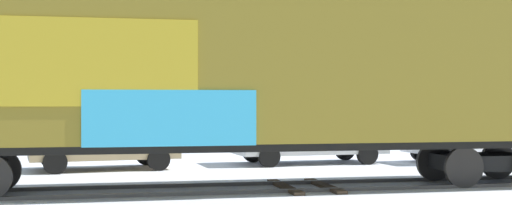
{
  "coord_description": "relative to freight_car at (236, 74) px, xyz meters",
  "views": [
    {
      "loc": [
        -2.76,
        -14.93,
        1.94
      ],
      "look_at": [
        1.35,
        2.01,
        1.91
      ],
      "focal_mm": 48.94,
      "sensor_mm": 36.0,
      "label": 1
    }
  ],
  "objects": [
    {
      "name": "ground_plane",
      "position": [
        -0.42,
        0.0,
        -2.54
      ],
      "size": [
        260.0,
        260.0,
        0.0
      ],
      "primitive_type": "plane",
      "color": "silver"
    },
    {
      "name": "freight_car",
      "position": [
        0.0,
        0.0,
        0.0
      ],
      "size": [
        17.97,
        3.4,
        4.38
      ],
      "color": "olive",
      "rests_on": "ground_plane"
    },
    {
      "name": "parked_car_tan",
      "position": [
        -2.74,
        5.37,
        -1.64
      ],
      "size": [
        4.26,
        2.34,
        1.79
      ],
      "color": "#9E8966",
      "rests_on": "ground_plane"
    },
    {
      "name": "track",
      "position": [
        0.4,
        -0.01,
        -2.5
      ],
      "size": [
        60.02,
        3.6,
        0.08
      ],
      "color": "#4C4742",
      "rests_on": "ground_plane"
    },
    {
      "name": "parked_car_white",
      "position": [
        8.9,
        5.09,
        -1.75
      ],
      "size": [
        4.53,
        2.19,
        1.57
      ],
      "color": "silver",
      "rests_on": "ground_plane"
    },
    {
      "name": "flagpole",
      "position": [
        -3.24,
        9.22,
        2.31
      ],
      "size": [
        0.49,
        1.29,
        7.74
      ],
      "color": "silver",
      "rests_on": "ground_plane"
    },
    {
      "name": "parked_car_silver",
      "position": [
        3.48,
        5.79,
        -1.67
      ],
      "size": [
        4.72,
        2.11,
        1.72
      ],
      "color": "#B7BABF",
      "rests_on": "ground_plane"
    },
    {
      "name": "hillside",
      "position": [
        -0.53,
        68.08,
        2.15
      ],
      "size": [
        131.04,
        34.68,
        14.02
      ],
      "color": "slate",
      "rests_on": "ground_plane"
    }
  ]
}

